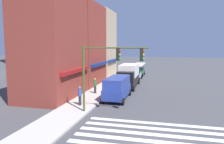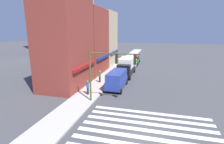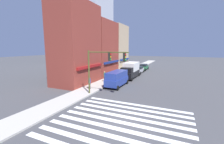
% 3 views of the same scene
% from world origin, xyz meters
% --- Properties ---
extents(sidewalk_left, '(120.00, 3.00, 0.15)m').
position_xyz_m(sidewalk_left, '(0.00, 7.50, 0.07)').
color(sidewalk_left, '#B2ADA3').
rests_on(sidewalk_left, ground_plane).
extents(storefront_row, '(23.91, 5.30, 12.94)m').
position_xyz_m(storefront_row, '(17.15, 11.50, 6.00)').
color(storefront_row, maroon).
rests_on(storefront_row, ground_plane).
extents(traffic_signal, '(0.32, 5.32, 5.60)m').
position_xyz_m(traffic_signal, '(5.27, 4.37, 4.11)').
color(traffic_signal, '#474C1E').
rests_on(traffic_signal, ground_plane).
extents(van_blue, '(5.03, 2.22, 2.34)m').
position_xyz_m(van_blue, '(10.44, 4.70, 1.29)').
color(van_blue, navy).
rests_on(van_blue, ground_plane).
extents(box_truck_black, '(6.21, 2.42, 3.04)m').
position_xyz_m(box_truck_black, '(17.54, 4.70, 1.59)').
color(box_truck_black, black).
rests_on(box_truck_black, ground_plane).
extents(sedan_silver, '(4.42, 2.02, 1.59)m').
position_xyz_m(sedan_silver, '(23.86, 4.70, 0.84)').
color(sedan_silver, '#B7B7BC').
rests_on(sedan_silver, ground_plane).
extents(sedan_green, '(4.44, 2.02, 1.59)m').
position_xyz_m(sedan_green, '(29.35, 4.70, 0.84)').
color(sedan_green, '#1E6638').
rests_on(sedan_green, ground_plane).
extents(pedestrian_blue_shirt, '(0.32, 0.32, 1.77)m').
position_xyz_m(pedestrian_blue_shirt, '(6.90, 7.42, 1.07)').
color(pedestrian_blue_shirt, '#23232D').
rests_on(pedestrian_blue_shirt, sidewalk_left).
extents(pedestrian_green_top, '(0.32, 0.32, 1.77)m').
position_xyz_m(pedestrian_green_top, '(12.05, 7.64, 1.07)').
color(pedestrian_green_top, '#23232D').
rests_on(pedestrian_green_top, sidewalk_left).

